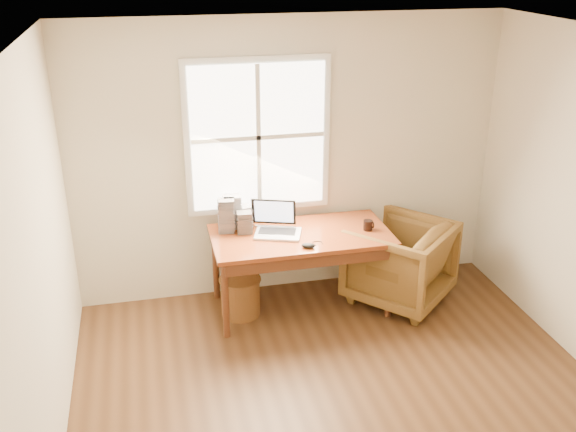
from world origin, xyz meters
name	(u,v)px	position (x,y,z in m)	size (l,w,h in m)	color
room_shell	(361,258)	(-0.02, 0.16, 1.32)	(4.04, 4.54, 2.64)	#51321B
desk	(301,236)	(0.00, 1.80, 0.73)	(1.60, 0.80, 0.04)	brown
armchair	(399,262)	(0.94, 1.73, 0.39)	(0.84, 0.86, 0.79)	brown
wicker_stool	(240,297)	(-0.56, 1.80, 0.18)	(0.35, 0.35, 0.35)	brown
laptop	(278,221)	(-0.21, 1.82, 0.89)	(0.36, 0.38, 0.27)	silver
mouse	(308,246)	(-0.01, 1.51, 0.77)	(0.12, 0.07, 0.04)	black
coffee_mug	(368,225)	(0.61, 1.74, 0.80)	(0.08, 0.08, 0.09)	black
cd_stack_a	(232,211)	(-0.57, 2.08, 0.90)	(0.16, 0.14, 0.31)	#B2B5BE
cd_stack_b	(245,222)	(-0.48, 1.93, 0.85)	(0.13, 0.11, 0.20)	#26262B
cd_stack_c	(226,215)	(-0.64, 2.00, 0.91)	(0.14, 0.12, 0.31)	#9593A0
cd_stack_d	(243,216)	(-0.48, 2.10, 0.84)	(0.15, 0.13, 0.19)	#B1B4BD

